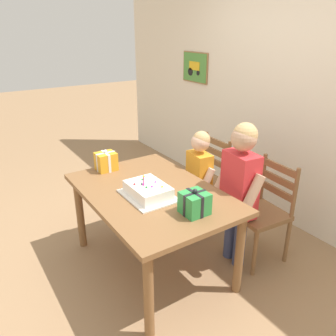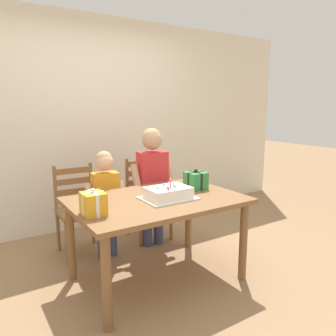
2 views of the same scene
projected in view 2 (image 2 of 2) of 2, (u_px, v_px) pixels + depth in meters
ground_plane at (157, 278)px, 2.94m from camera, size 20.00×20.00×0.00m
back_wall at (88, 124)px, 4.06m from camera, size 6.40×0.11×2.60m
dining_table at (157, 209)px, 2.82m from camera, size 1.44×0.97×0.75m
birthday_cake at (168, 193)px, 2.77m from camera, size 0.44×0.34×0.19m
gift_box_red_large at (93, 204)px, 2.36m from camera, size 0.16×0.18×0.20m
gift_box_beside_cake at (196, 180)px, 3.10m from camera, size 0.18×0.19×0.20m
chair_left at (79, 209)px, 3.39m from camera, size 0.43×0.43×0.92m
chair_right at (147, 198)px, 3.82m from camera, size 0.45×0.45×0.92m
child_older at (153, 175)px, 3.52m from camera, size 0.49×0.29×1.30m
child_younger at (106, 194)px, 3.25m from camera, size 0.41×0.24×1.09m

